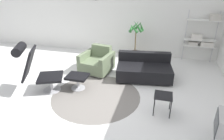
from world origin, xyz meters
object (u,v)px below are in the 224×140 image
Objects in this scene: ottoman at (77,78)px; armchair_red at (97,63)px; lounge_chair at (34,65)px; couch_low at (144,70)px; potted_plant at (136,40)px; shelf_unit at (203,35)px; side_table at (163,97)px.

armchair_red reaches higher than ottoman.
couch_low is at bearing 96.98° from lounge_chair.
lounge_chair is 3.42m from potted_plant.
lounge_chair reaches higher than armchair_red.
ottoman is 0.31× the size of shelf_unit.
couch_low is (1.42, -0.08, -0.03)m from armchair_red.
shelf_unit is at bearing 39.55° from ottoman.
side_table is (3.06, -0.10, -0.35)m from lounge_chair.
lounge_chair is 2.34× the size of ottoman.
shelf_unit reaches higher than couch_low.
potted_plant is at bearing -78.73° from couch_low.
side_table is at bearing -109.14° from shelf_unit.
armchair_red reaches higher than side_table.
shelf_unit is at bearing 70.86° from side_table.
ottoman is at bearing -140.45° from shelf_unit.
side_table is 3.40m from shelf_unit.
potted_plant is 2.16m from shelf_unit.
shelf_unit is (4.16, 3.06, 0.21)m from lounge_chair.
lounge_chair is 1.24× the size of armchair_red.
ottoman is at bearing 25.70° from couch_low.
ottoman is 1.23× the size of side_table.
couch_low is at bearing -173.39° from armchair_red.
side_table is at bearing 150.66° from armchair_red.
side_table is (1.99, -1.62, 0.10)m from armchair_red.
shelf_unit is (3.09, 1.54, 0.67)m from armchair_red.
armchair_red is (0.15, 1.13, -0.01)m from ottoman.
lounge_chair is at bearing -156.97° from ottoman.
ottoman is at bearing 90.00° from lounge_chair.
potted_plant is (2.03, 2.75, -0.02)m from lounge_chair.
ottoman is 2.64m from potted_plant.
potted_plant reaches higher than side_table.
potted_plant reaches higher than ottoman.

